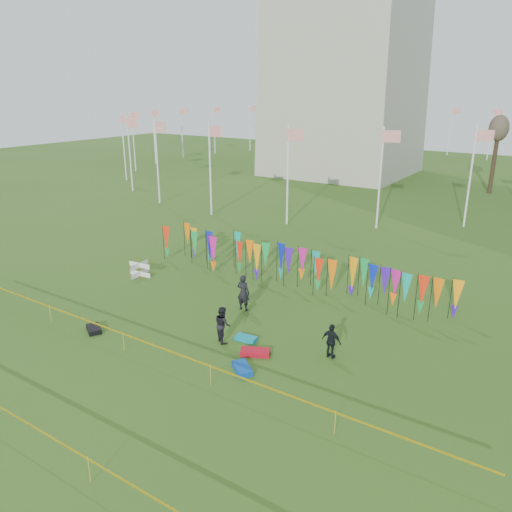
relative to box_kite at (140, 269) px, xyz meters
The scene contains 13 objects.
ground 9.65m from the box_kite, 34.25° to the right, with size 160.00×160.00×0.00m, color #2C4E16.
flagpole_ring 43.15m from the box_kite, 98.07° to the left, with size 57.40×56.16×8.00m.
banner_row 9.08m from the box_kite, 24.06° to the left, with size 18.64×0.64×2.28m.
caution_tape_near 10.31m from the box_kite, 41.26° to the right, with size 26.00×0.02×0.90m.
caution_tape_far 14.80m from the box_kite, 58.44° to the right, with size 26.00×0.02×0.90m.
box_kite is the anchor object (origin of this frame).
person_left 7.98m from the box_kite, ahead, with size 0.69×0.51×1.90m, color black.
person_mid 9.83m from the box_kite, 22.40° to the right, with size 0.81×0.50×1.66m, color black.
person_right 13.95m from the box_kite, ahead, with size 0.90×0.51×1.53m, color black.
kite_bag_turquoise 10.40m from the box_kite, 17.49° to the right, with size 0.96×0.48×0.19m, color #0B8FAA.
kite_bag_blue 12.44m from the box_kite, 25.34° to the right, with size 1.10×0.57×0.23m, color #0A46AC.
kite_bag_red 11.65m from the box_kite, 19.81° to the right, with size 1.24×0.57×0.23m, color red.
kite_bag_black 7.21m from the box_kite, 61.08° to the right, with size 0.97×0.56×0.23m, color black.
Camera 1 is at (13.36, -14.17, 10.76)m, focal length 35.00 mm.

